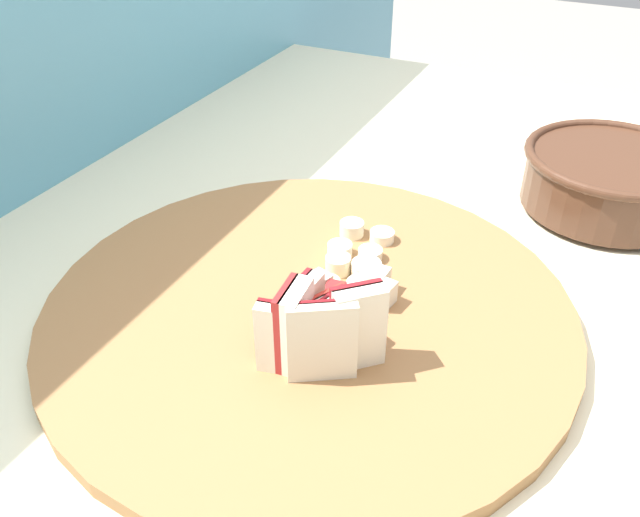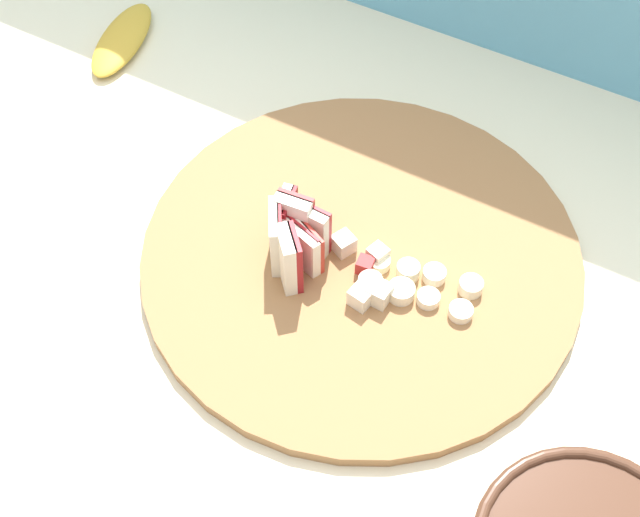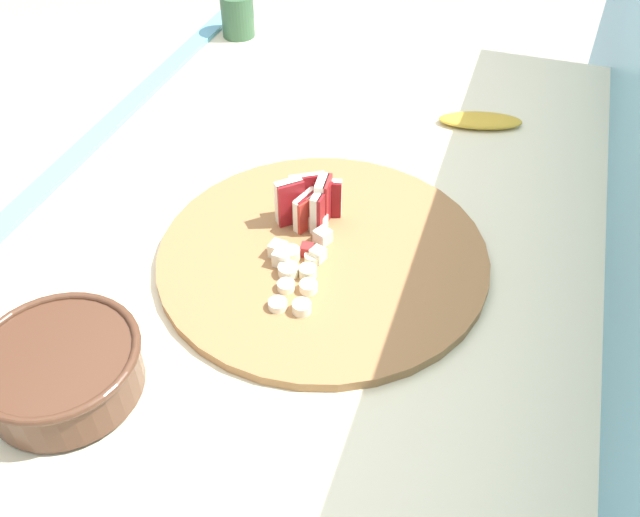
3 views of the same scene
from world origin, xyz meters
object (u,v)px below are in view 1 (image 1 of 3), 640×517
banana_slice_rows (355,260)px  ceramic_bowl (609,178)px  cutting_board (309,310)px  apple_wedge_fan (316,328)px  apple_dice_pile (339,300)px

banana_slice_rows → ceramic_bowl: 0.30m
cutting_board → ceramic_bowl: bearing=-34.4°
cutting_board → apple_wedge_fan: (-0.06, -0.03, 0.04)m
cutting_board → banana_slice_rows: bearing=-11.3°
apple_wedge_fan → ceramic_bowl: apple_wedge_fan is taller
banana_slice_rows → ceramic_bowl: ceramic_bowl is taller
apple_dice_pile → banana_slice_rows: 0.06m
apple_wedge_fan → cutting_board: bearing=31.3°
cutting_board → apple_dice_pile: 0.03m
cutting_board → banana_slice_rows: (0.07, -0.01, 0.01)m
apple_dice_pile → ceramic_bowl: size_ratio=0.60×
apple_dice_pile → ceramic_bowl: ceramic_bowl is taller
apple_wedge_fan → apple_dice_pile: apple_wedge_fan is taller
apple_dice_pile → ceramic_bowl: bearing=-31.2°
apple_wedge_fan → apple_dice_pile: 0.06m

